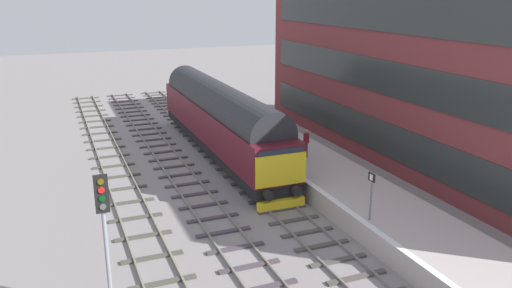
% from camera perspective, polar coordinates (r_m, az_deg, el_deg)
% --- Properties ---
extents(ground_plane, '(140.00, 140.00, 0.00)m').
position_cam_1_polar(ground_plane, '(27.56, 0.56, -5.26)').
color(ground_plane, gray).
rests_on(ground_plane, ground).
extents(track_main, '(2.50, 60.00, 0.15)m').
position_cam_1_polar(track_main, '(27.54, 0.56, -5.15)').
color(track_main, slate).
rests_on(track_main, ground).
extents(track_adjacent_west, '(2.50, 60.00, 0.15)m').
position_cam_1_polar(track_adjacent_west, '(26.51, -6.34, -6.15)').
color(track_adjacent_west, slate).
rests_on(track_adjacent_west, ground).
extents(track_adjacent_far_west, '(2.50, 60.00, 0.15)m').
position_cam_1_polar(track_adjacent_far_west, '(25.91, -13.56, -7.09)').
color(track_adjacent_far_west, gray).
rests_on(track_adjacent_far_west, ground).
extents(station_platform, '(4.00, 44.00, 1.01)m').
position_cam_1_polar(station_platform, '(28.86, 7.20, -3.30)').
color(station_platform, '#B4A8A5').
rests_on(station_platform, ground).
extents(station_building, '(5.08, 31.06, 10.61)m').
position_cam_1_polar(station_building, '(32.31, 17.70, 7.02)').
color(station_building, brown).
rests_on(station_building, ground).
extents(diesel_locomotive, '(2.74, 19.31, 4.68)m').
position_cam_1_polar(diesel_locomotive, '(33.03, -4.04, 2.97)').
color(diesel_locomotive, black).
rests_on(diesel_locomotive, ground).
extents(signal_post_near, '(0.44, 0.22, 4.82)m').
position_cam_1_polar(signal_post_near, '(17.30, -16.48, -8.51)').
color(signal_post_near, gray).
rests_on(signal_post_near, ground).
extents(platform_number_sign, '(0.10, 0.44, 2.10)m').
position_cam_1_polar(platform_number_sign, '(21.89, 12.67, -4.93)').
color(platform_number_sign, slate).
rests_on(platform_number_sign, station_platform).
extents(waiting_passenger, '(0.39, 0.50, 1.64)m').
position_cam_1_polar(waiting_passenger, '(29.75, 5.60, 0.40)').
color(waiting_passenger, '#273642').
rests_on(waiting_passenger, station_platform).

